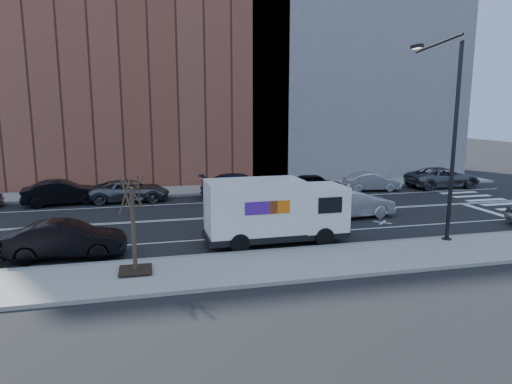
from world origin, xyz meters
name	(u,v)px	position (x,y,z in m)	size (l,w,h in m)	color
ground	(261,215)	(0.00, 0.00, 0.00)	(120.00, 120.00, 0.00)	black
sidewalk_near	(316,262)	(0.00, -8.80, 0.07)	(44.00, 3.60, 0.15)	gray
sidewalk_far	(233,189)	(0.00, 8.80, 0.07)	(44.00, 3.60, 0.15)	gray
curb_near	(301,249)	(0.00, -7.00, 0.08)	(44.00, 0.25, 0.17)	gray
curb_far	(238,193)	(0.00, 7.00, 0.08)	(44.00, 0.25, 0.17)	gray
crosswalk	(493,202)	(16.00, 0.00, 0.00)	(3.00, 14.00, 0.01)	white
road_markings	(261,215)	(0.00, 0.00, 0.00)	(40.00, 8.60, 0.01)	white
bldg_brick	(121,49)	(-8.00, 15.60, 11.00)	(26.00, 10.00, 22.00)	brown
bldg_concrete	(346,33)	(12.00, 15.60, 13.00)	(20.00, 10.00, 26.00)	slate
streetlight	(448,132)	(7.00, -6.91, 5.08)	(0.44, 4.02, 9.34)	black
street_tree	(134,238)	(-7.00, -8.40, 1.45)	(1.20, 1.20, 3.75)	black
fedex_van	(275,210)	(-0.82, -5.60, 1.56)	(6.56, 2.41, 2.98)	black
far_parked_b	(62,193)	(-11.75, 5.89, 0.80)	(1.69, 4.86, 1.60)	black
far_parked_c	(130,191)	(-7.56, 6.02, 0.72)	(2.39, 5.19, 1.44)	#52545A
far_parked_d	(241,185)	(0.00, 5.70, 0.83)	(2.32, 5.70, 1.65)	navy
far_parked_e	(314,183)	(5.60, 6.06, 0.71)	(1.67, 4.16, 1.42)	black
far_parked_f	(371,182)	(10.10, 5.82, 0.69)	(1.46, 4.20, 1.38)	#B2B2B7
far_parked_g	(443,178)	(16.17, 5.75, 0.80)	(2.65, 5.74, 1.59)	#52565A
driving_sedan	(352,204)	(4.83, -1.81, 0.81)	(1.71, 4.91, 1.62)	silver
near_parked_rear_a	(67,240)	(-9.78, -5.59, 0.78)	(1.64, 4.71, 1.55)	black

